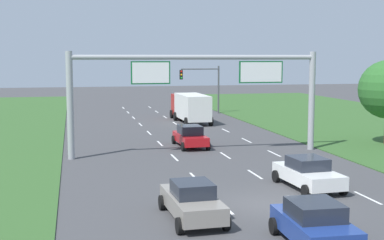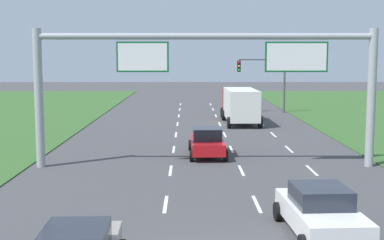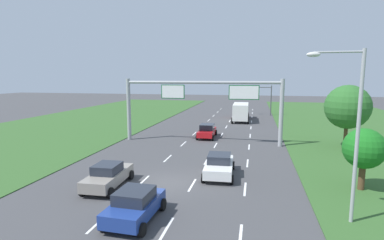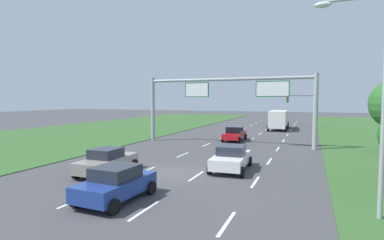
{
  "view_description": "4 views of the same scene",
  "coord_description": "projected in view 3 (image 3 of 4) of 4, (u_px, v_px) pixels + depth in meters",
  "views": [
    {
      "loc": [
        -8.23,
        -22.19,
        6.59
      ],
      "look_at": [
        -0.45,
        12.51,
        2.41
      ],
      "focal_mm": 50.0,
      "sensor_mm": 36.0,
      "label": 1
    },
    {
      "loc": [
        -0.89,
        -13.91,
        5.67
      ],
      "look_at": [
        -0.69,
        12.08,
        2.51
      ],
      "focal_mm": 50.0,
      "sensor_mm": 36.0,
      "label": 2
    },
    {
      "loc": [
        5.72,
        -18.83,
        7.21
      ],
      "look_at": [
        -1.29,
        14.3,
        2.3
      ],
      "focal_mm": 28.0,
      "sensor_mm": 36.0,
      "label": 3
    },
    {
      "loc": [
        8.04,
        -16.46,
        4.57
      ],
      "look_at": [
        -2.05,
        8.82,
        2.71
      ],
      "focal_mm": 28.0,
      "sensor_mm": 36.0,
      "label": 4
    }
  ],
  "objects": [
    {
      "name": "ground_plane",
      "position": [
        167.0,
        183.0,
        20.44
      ],
      "size": [
        200.0,
        200.0,
        0.0
      ],
      "primitive_type": "plane",
      "color": "#424244"
    },
    {
      "name": "grass_verge_left",
      "position": [
        17.0,
        140.0,
        34.42
      ],
      "size": [
        24.0,
        120.0,
        0.06
      ],
      "primitive_type": "cube",
      "color": "#335B28",
      "rests_on": "ground_plane"
    },
    {
      "name": "lane_dashes_inner_left",
      "position": [
        189.0,
        138.0,
        35.32
      ],
      "size": [
        0.14,
        68.4,
        0.01
      ],
      "color": "white",
      "rests_on": "ground_plane"
    },
    {
      "name": "lane_dashes_inner_right",
      "position": [
        219.0,
        140.0,
        34.61
      ],
      "size": [
        0.14,
        68.4,
        0.01
      ],
      "color": "white",
      "rests_on": "ground_plane"
    },
    {
      "name": "lane_dashes_slip",
      "position": [
        250.0,
        141.0,
        33.89
      ],
      "size": [
        0.14,
        68.4,
        0.01
      ],
      "color": "white",
      "rests_on": "ground_plane"
    },
    {
      "name": "car_near_red",
      "position": [
        219.0,
        165.0,
        21.93
      ],
      "size": [
        2.39,
        4.54,
        1.58
      ],
      "rotation": [
        0.0,
        0.0,
        0.05
      ],
      "color": "white",
      "rests_on": "ground_plane"
    },
    {
      "name": "car_lead_silver",
      "position": [
        207.0,
        131.0,
        35.75
      ],
      "size": [
        2.1,
        4.47,
        1.58
      ],
      "rotation": [
        0.0,
        0.0,
        0.02
      ],
      "color": "red",
      "rests_on": "ground_plane"
    },
    {
      "name": "car_mid_lane",
      "position": [
        108.0,
        176.0,
        19.62
      ],
      "size": [
        2.17,
        4.5,
        1.59
      ],
      "rotation": [
        0.0,
        0.0,
        0.03
      ],
      "color": "gray",
      "rests_on": "ground_plane"
    },
    {
      "name": "car_far_ahead",
      "position": [
        135.0,
        205.0,
        15.1
      ],
      "size": [
        2.32,
        3.98,
        1.59
      ],
      "rotation": [
        0.0,
        0.0,
        -0.04
      ],
      "color": "navy",
      "rests_on": "ground_plane"
    },
    {
      "name": "box_truck",
      "position": [
        241.0,
        111.0,
        49.4
      ],
      "size": [
        2.81,
        8.63,
        2.89
      ],
      "rotation": [
        0.0,
        0.0,
        0.02
      ],
      "color": "#B21E19",
      "rests_on": "ground_plane"
    },
    {
      "name": "sign_gantry",
      "position": [
        203.0,
        98.0,
        32.24
      ],
      "size": [
        17.24,
        0.44,
        7.0
      ],
      "color": "#9EA0A5",
      "rests_on": "ground_plane"
    },
    {
      "name": "traffic_light_mast",
      "position": [
        261.0,
        95.0,
        55.9
      ],
      "size": [
        4.76,
        0.49,
        5.6
      ],
      "color": "#47494F",
      "rests_on": "ground_plane"
    },
    {
      "name": "street_lamp",
      "position": [
        350.0,
        122.0,
        14.24
      ],
      "size": [
        2.61,
        0.32,
        8.5
      ],
      "color": "#9EA0A5",
      "rests_on": "ground_plane"
    },
    {
      "name": "roadside_tree_near",
      "position": [
        364.0,
        149.0,
        18.77
      ],
      "size": [
        2.55,
        2.55,
        4.02
      ],
      "color": "#513823",
      "rests_on": "ground_plane"
    },
    {
      "name": "roadside_tree_mid",
      "position": [
        348.0,
        107.0,
        29.83
      ],
      "size": [
        4.39,
        4.39,
        6.42
      ],
      "color": "#513823",
      "rests_on": "ground_plane"
    }
  ]
}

